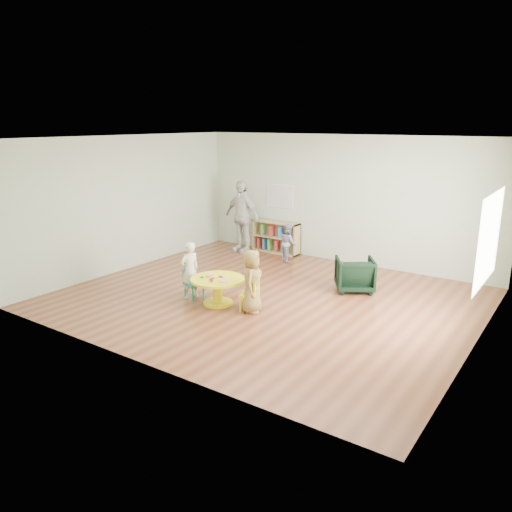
# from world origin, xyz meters

# --- Properties ---
(room) EXTENTS (7.10, 7.00, 2.80)m
(room) POSITION_xyz_m (0.01, 0.00, 1.89)
(room) COLOR brown
(room) RESTS_ON ground
(activity_table) EXTENTS (0.93, 0.93, 0.51)m
(activity_table) POSITION_xyz_m (-0.55, -0.72, 0.32)
(activity_table) COLOR #FFF715
(activity_table) RESTS_ON ground
(kid_chair_left) EXTENTS (0.35, 0.35, 0.55)m
(kid_chair_left) POSITION_xyz_m (-1.12, -0.72, 0.29)
(kid_chair_left) COLOR #1A927C
(kid_chair_left) RESTS_ON ground
(kid_chair_right) EXTENTS (0.37, 0.37, 0.55)m
(kid_chair_right) POSITION_xyz_m (0.12, -0.65, 0.29)
(kid_chair_right) COLOR #FFF715
(kid_chair_right) RESTS_ON ground
(bookshelf) EXTENTS (1.20, 0.30, 0.75)m
(bookshelf) POSITION_xyz_m (-1.61, 2.86, 0.37)
(bookshelf) COLOR tan
(bookshelf) RESTS_ON ground
(alphabet_poster) EXTENTS (0.74, 0.01, 0.54)m
(alphabet_poster) POSITION_xyz_m (-1.60, 2.98, 1.35)
(alphabet_poster) COLOR white
(alphabet_poster) RESTS_ON ground
(armchair) EXTENTS (0.94, 0.95, 0.63)m
(armchair) POSITION_xyz_m (1.12, 1.28, 0.31)
(armchair) COLOR black
(armchair) RESTS_ON ground
(child_left) EXTENTS (0.33, 0.42, 1.03)m
(child_left) POSITION_xyz_m (-1.16, -0.74, 0.51)
(child_left) COLOR white
(child_left) RESTS_ON ground
(child_right) EXTENTS (0.51, 0.61, 1.06)m
(child_right) POSITION_xyz_m (0.15, -0.68, 0.53)
(child_right) COLOR yellow
(child_right) RESTS_ON ground
(toddler) EXTENTS (0.53, 0.52, 0.86)m
(toddler) POSITION_xyz_m (-0.94, 2.30, 0.43)
(toddler) COLOR #1C1D48
(toddler) RESTS_ON ground
(adult_caretaker) EXTENTS (1.06, 0.54, 1.73)m
(adult_caretaker) POSITION_xyz_m (-2.32, 2.43, 0.87)
(adult_caretaker) COLOR silver
(adult_caretaker) RESTS_ON ground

